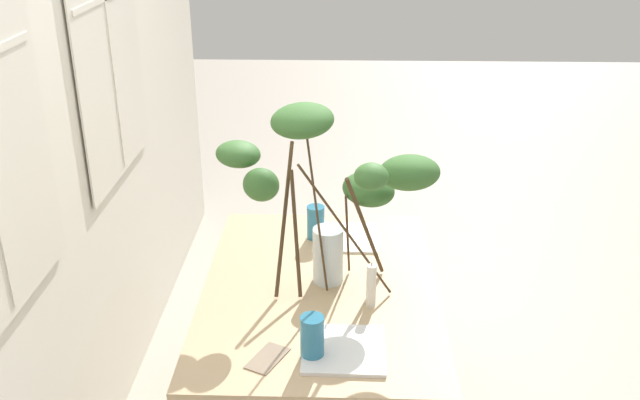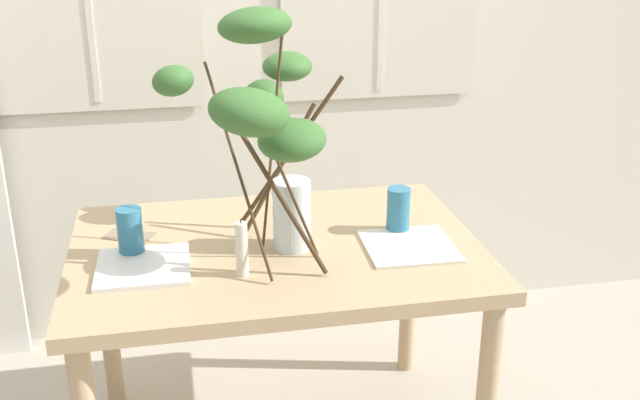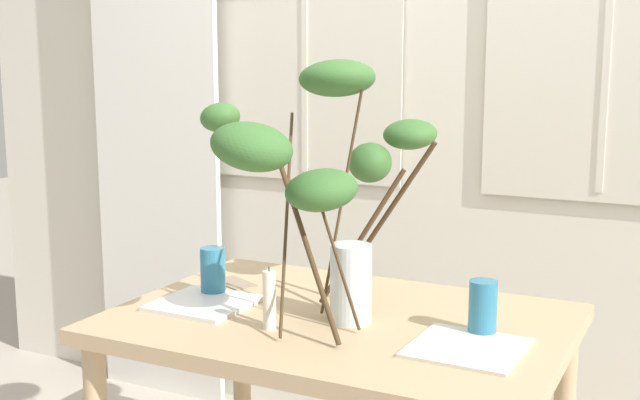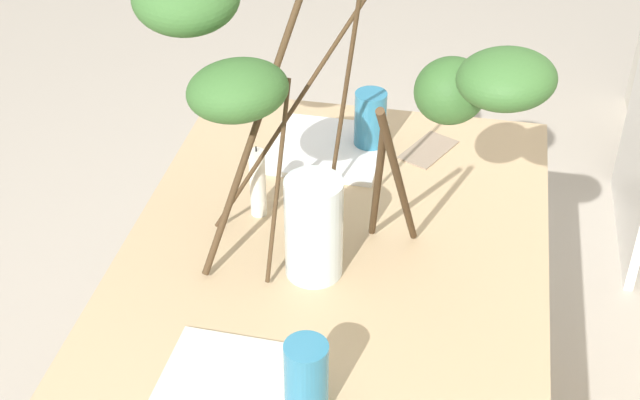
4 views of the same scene
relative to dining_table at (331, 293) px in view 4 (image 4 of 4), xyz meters
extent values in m
cube|color=tan|center=(0.00, 0.00, 0.07)|extent=(1.25, 0.87, 0.04)
cylinder|color=tan|center=(-0.56, -0.38, -0.31)|extent=(0.06, 0.06, 0.71)
cylinder|color=tan|center=(-0.56, 0.38, -0.31)|extent=(0.06, 0.06, 0.71)
cylinder|color=silver|center=(0.05, -0.03, 0.20)|extent=(0.11, 0.11, 0.22)
cylinder|color=silver|center=(0.05, -0.03, 0.13)|extent=(0.10, 0.10, 0.07)
cylinder|color=#47331E|center=(-0.11, -0.10, 0.38)|extent=(0.15, 0.33, 0.55)
cylinder|color=#47331E|center=(0.03, 0.09, 0.30)|extent=(0.25, 0.06, 0.41)
ellipsoid|color=#38662D|center=(0.00, 0.21, 0.50)|extent=(0.15, 0.17, 0.15)
cylinder|color=#47331E|center=(0.00, 0.02, 0.43)|extent=(0.10, 0.10, 0.65)
cylinder|color=#47331E|center=(0.04, -0.10, 0.29)|extent=(0.15, 0.03, 0.38)
ellipsoid|color=#38662D|center=(0.03, -0.17, 0.48)|extent=(0.22, 0.22, 0.14)
cylinder|color=#47331E|center=(-0.03, -0.16, 0.35)|extent=(0.29, 0.16, 0.50)
cylinder|color=#47331E|center=(0.07, 0.13, 0.34)|extent=(0.34, 0.06, 0.49)
ellipsoid|color=#38662D|center=(0.09, 0.30, 0.58)|extent=(0.18, 0.19, 0.10)
cylinder|color=teal|center=(-0.43, 0.01, 0.17)|extent=(0.08, 0.08, 0.15)
cylinder|color=teal|center=(0.40, 0.03, 0.17)|extent=(0.07, 0.07, 0.14)
cube|color=white|center=(-0.40, -0.09, 0.10)|extent=(0.27, 0.27, 0.01)
cube|color=silver|center=(0.40, -0.10, 0.10)|extent=(0.28, 0.28, 0.01)
cube|color=gray|center=(-0.44, 0.15, 0.10)|extent=(0.17, 0.14, 0.00)
cylinder|color=silver|center=(-0.12, -0.18, 0.17)|extent=(0.04, 0.04, 0.16)
cylinder|color=black|center=(-0.12, -0.18, 0.26)|extent=(0.00, 0.00, 0.01)
camera|label=1|loc=(-2.27, -0.07, 1.47)|focal=39.66mm
camera|label=2|loc=(-0.28, -2.11, 1.08)|focal=42.78mm
camera|label=3|loc=(0.93, -1.99, 0.81)|focal=45.97mm
camera|label=4|loc=(1.41, 0.25, 1.27)|focal=50.93mm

